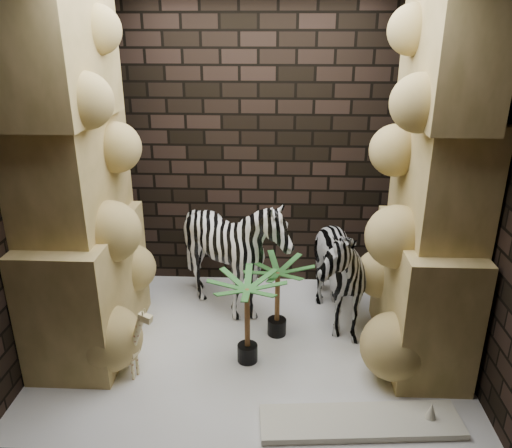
# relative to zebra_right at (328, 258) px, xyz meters

# --- Properties ---
(floor) EXTENTS (3.50, 3.50, 0.00)m
(floor) POSITION_rel_zebra_right_xyz_m (-0.68, -0.44, -0.65)
(floor) COLOR white
(floor) RESTS_ON ground
(wall_back) EXTENTS (3.50, 0.00, 3.50)m
(wall_back) POSITION_rel_zebra_right_xyz_m (-0.68, 0.81, 0.85)
(wall_back) COLOR black
(wall_back) RESTS_ON ground
(wall_front) EXTENTS (3.50, 0.00, 3.50)m
(wall_front) POSITION_rel_zebra_right_xyz_m (-0.68, -1.69, 0.85)
(wall_front) COLOR black
(wall_front) RESTS_ON ground
(wall_left) EXTENTS (0.00, 3.00, 3.00)m
(wall_left) POSITION_rel_zebra_right_xyz_m (-2.43, -0.44, 0.85)
(wall_left) COLOR black
(wall_left) RESTS_ON ground
(wall_right) EXTENTS (0.00, 3.00, 3.00)m
(wall_right) POSITION_rel_zebra_right_xyz_m (1.07, -0.44, 0.85)
(wall_right) COLOR black
(wall_right) RESTS_ON ground
(rock_pillar_left) EXTENTS (0.68, 1.30, 3.00)m
(rock_pillar_left) POSITION_rel_zebra_right_xyz_m (-2.08, -0.44, 0.85)
(rock_pillar_left) COLOR #DAB874
(rock_pillar_left) RESTS_ON floor
(rock_pillar_right) EXTENTS (0.58, 1.25, 3.00)m
(rock_pillar_right) POSITION_rel_zebra_right_xyz_m (0.74, -0.44, 0.85)
(rock_pillar_right) COLOR #DAB874
(rock_pillar_right) RESTS_ON floor
(zebra_right) EXTENTS (0.83, 1.21, 1.30)m
(zebra_right) POSITION_rel_zebra_right_xyz_m (0.00, 0.00, 0.00)
(zebra_right) COLOR white
(zebra_right) RESTS_ON floor
(zebra_left) EXTENTS (1.12, 1.34, 1.15)m
(zebra_left) POSITION_rel_zebra_right_xyz_m (-0.87, 0.09, -0.08)
(zebra_left) COLOR white
(zebra_left) RESTS_ON floor
(giraffe_toy) EXTENTS (0.36, 0.21, 0.66)m
(giraffe_toy) POSITION_rel_zebra_right_xyz_m (-1.66, -0.90, -0.32)
(giraffe_toy) COLOR #FBEAA7
(giraffe_toy) RESTS_ON floor
(palm_front) EXTENTS (0.36, 0.36, 0.72)m
(palm_front) POSITION_rel_zebra_right_xyz_m (-0.46, -0.26, -0.29)
(palm_front) COLOR #2B6725
(palm_front) RESTS_ON floor
(palm_back) EXTENTS (0.36, 0.36, 0.78)m
(palm_back) POSITION_rel_zebra_right_xyz_m (-0.70, -0.67, -0.26)
(palm_back) COLOR #2B6725
(palm_back) RESTS_ON floor
(surfboard) EXTENTS (1.44, 0.46, 0.05)m
(surfboard) POSITION_rel_zebra_right_xyz_m (0.14, -1.37, -0.62)
(surfboard) COLOR beige
(surfboard) RESTS_ON floor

